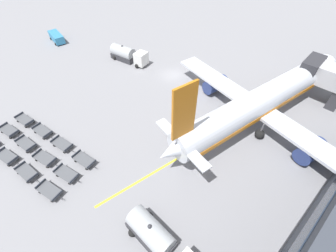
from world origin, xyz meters
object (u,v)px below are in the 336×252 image
(baggage_dolly_row_mid_a_col_b, at_px, (26,144))
(baggage_dolly_row_mid_a_col_d, at_px, (67,174))
(baggage_dolly_row_mid_a_col_a, at_px, (9,131))
(baggage_dolly_row_mid_a_col_c, at_px, (45,158))
(fuel_tanker_primary, at_px, (127,55))
(baggage_dolly_row_mid_b_col_b, at_px, (43,131))
(airplane, at_px, (261,102))
(baggage_dolly_row_mid_b_col_d, at_px, (84,160))
(service_van, at_px, (57,37))
(baggage_dolly_row_near_col_b, at_px, (7,157))
(baggage_dolly_row_mid_b_col_a, at_px, (25,120))
(baggage_dolly_row_near_col_d, at_px, (50,191))
(baggage_dolly_row_mid_b_col_c, at_px, (62,144))
(baggage_dolly_row_near_col_c, at_px, (27,172))
(fuel_tanker_secondary, at_px, (158,240))

(baggage_dolly_row_mid_a_col_b, height_order, baggage_dolly_row_mid_a_col_d, same)
(baggage_dolly_row_mid_a_col_a, relative_size, baggage_dolly_row_mid_a_col_c, 1.00)
(fuel_tanker_primary, distance_m, baggage_dolly_row_mid_b_col_b, 23.15)
(airplane, xyz_separation_m, baggage_dolly_row_mid_b_col_d, (-10.60, -23.86, -3.00))
(fuel_tanker_primary, xyz_separation_m, service_van, (-18.69, -7.20, -0.31))
(service_van, height_order, baggage_dolly_row_mid_a_col_d, service_van)
(baggage_dolly_row_near_col_b, bearing_deg, baggage_dolly_row_mid_b_col_b, 105.41)
(baggage_dolly_row_mid_b_col_a, bearing_deg, service_van, 146.54)
(baggage_dolly_row_near_col_d, bearing_deg, baggage_dolly_row_mid_b_col_a, 172.02)
(airplane, height_order, baggage_dolly_row_mid_b_col_c, airplane)
(baggage_dolly_row_mid_a_col_d, distance_m, baggage_dolly_row_mid_b_col_d, 2.68)
(baggage_dolly_row_near_col_c, height_order, baggage_dolly_row_mid_b_col_b, same)
(baggage_dolly_row_mid_a_col_a, height_order, baggage_dolly_row_mid_a_col_b, same)
(baggage_dolly_row_near_col_b, bearing_deg, baggage_dolly_row_mid_a_col_a, 160.98)
(baggage_dolly_row_mid_a_col_b, xyz_separation_m, baggage_dolly_row_mid_a_col_c, (4.22, 0.97, 0.00))
(airplane, relative_size, baggage_dolly_row_mid_a_col_b, 9.48)
(fuel_tanker_secondary, xyz_separation_m, baggage_dolly_row_mid_b_col_b, (-23.06, -2.63, -0.81))
(service_van, xyz_separation_m, baggage_dolly_row_mid_b_col_c, (31.74, -13.17, -0.58))
(baggage_dolly_row_mid_a_col_b, distance_m, baggage_dolly_row_mid_b_col_c, 5.07)
(fuel_tanker_secondary, bearing_deg, baggage_dolly_row_mid_b_col_b, -173.50)
(baggage_dolly_row_mid_b_col_a, bearing_deg, baggage_dolly_row_mid_a_col_c, -3.48)
(fuel_tanker_secondary, relative_size, baggage_dolly_row_mid_a_col_c, 2.22)
(airplane, height_order, baggage_dolly_row_mid_a_col_c, airplane)
(fuel_tanker_secondary, xyz_separation_m, baggage_dolly_row_mid_b_col_a, (-27.25, -3.74, -0.81))
(service_van, relative_size, baggage_dolly_row_mid_b_col_b, 1.49)
(baggage_dolly_row_mid_b_col_d, bearing_deg, baggage_dolly_row_mid_a_col_b, -149.55)
(baggage_dolly_row_mid_a_col_d, height_order, baggage_dolly_row_mid_b_col_d, same)
(fuel_tanker_secondary, xyz_separation_m, baggage_dolly_row_mid_a_col_b, (-22.18, -5.28, -0.81))
(baggage_dolly_row_near_col_c, bearing_deg, baggage_dolly_row_mid_a_col_b, 162.19)
(baggage_dolly_row_mid_a_col_c, bearing_deg, baggage_dolly_row_mid_a_col_a, -167.37)
(baggage_dolly_row_mid_a_col_d, bearing_deg, airplane, 69.05)
(baggage_dolly_row_mid_b_col_c, bearing_deg, baggage_dolly_row_near_col_d, -36.02)
(fuel_tanker_secondary, bearing_deg, baggage_dolly_row_mid_a_col_b, -166.60)
(fuel_tanker_secondary, distance_m, baggage_dolly_row_mid_a_col_d, 14.16)
(baggage_dolly_row_mid_a_col_d, bearing_deg, baggage_dolly_row_mid_a_col_c, -165.77)
(baggage_dolly_row_mid_b_col_a, bearing_deg, baggage_dolly_row_mid_b_col_c, 14.25)
(airplane, xyz_separation_m, baggage_dolly_row_mid_a_col_c, (-14.34, -27.57, -3.00))
(service_van, xyz_separation_m, baggage_dolly_row_near_col_c, (33.11, -18.43, -0.58))
(baggage_dolly_row_near_col_d, distance_m, baggage_dolly_row_mid_b_col_b, 10.55)
(fuel_tanker_secondary, bearing_deg, baggage_dolly_row_mid_a_col_d, -166.73)
(baggage_dolly_row_near_col_c, distance_m, baggage_dolly_row_mid_a_col_d, 5.07)
(baggage_dolly_row_near_col_d, bearing_deg, airplane, 72.10)
(service_van, distance_m, baggage_dolly_row_mid_b_col_b, 30.87)
(service_van, height_order, baggage_dolly_row_mid_b_col_b, service_van)
(fuel_tanker_secondary, distance_m, baggage_dolly_row_near_col_b, 23.02)
(baggage_dolly_row_mid_a_col_a, xyz_separation_m, baggage_dolly_row_mid_b_col_d, (12.28, 5.62, 0.00))
(service_van, xyz_separation_m, baggage_dolly_row_near_col_d, (37.48, -17.34, -0.58))
(baggage_dolly_row_mid_a_col_b, xyz_separation_m, baggage_dolly_row_mid_b_col_c, (3.47, 3.71, 0.00))
(fuel_tanker_secondary, bearing_deg, baggage_dolly_row_near_col_b, -159.89)
(fuel_tanker_primary, distance_m, baggage_dolly_row_mid_a_col_c, 26.94)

